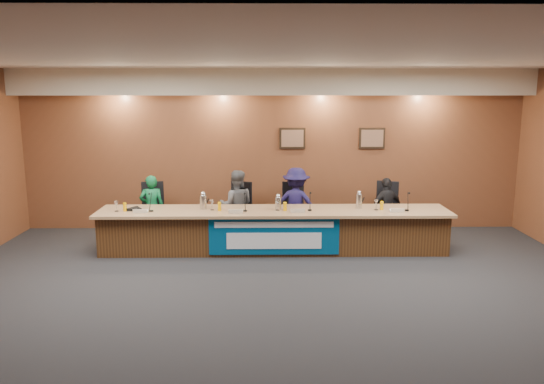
{
  "coord_description": "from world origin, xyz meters",
  "views": [
    {
      "loc": [
        -0.15,
        -6.64,
        2.79
      ],
      "look_at": [
        -0.03,
        2.59,
        1.02
      ],
      "focal_mm": 35.0,
      "sensor_mm": 36.0,
      "label": 1
    }
  ],
  "objects": [
    {
      "name": "wall_photo_right",
      "position": [
        2.0,
        3.97,
        1.85
      ],
      "size": [
        0.52,
        0.04,
        0.42
      ],
      "primitive_type": "cube",
      "color": "black",
      "rests_on": "wall_back"
    },
    {
      "name": "floor",
      "position": [
        0.0,
        0.0,
        0.0
      ],
      "size": [
        10.0,
        10.0,
        0.0
      ],
      "primitive_type": "plane",
      "color": "black",
      "rests_on": "ground"
    },
    {
      "name": "juice_glass_b",
      "position": [
        -0.94,
        2.3,
        0.82
      ],
      "size": [
        0.06,
        0.06,
        0.15
      ],
      "primitive_type": "cylinder",
      "color": "#EEA702",
      "rests_on": "dais_top"
    },
    {
      "name": "soffit",
      "position": [
        0.0,
        3.75,
        2.95
      ],
      "size": [
        10.0,
        0.5,
        0.5
      ],
      "primitive_type": "cube",
      "color": "beige",
      "rests_on": "wall_back"
    },
    {
      "name": "ceiling",
      "position": [
        0.0,
        0.0,
        3.2
      ],
      "size": [
        10.0,
        8.0,
        0.04
      ],
      "primitive_type": "cube",
      "color": "silver",
      "rests_on": "wall_back"
    },
    {
      "name": "microphone_c",
      "position": [
        0.62,
        2.28,
        0.76
      ],
      "size": [
        0.07,
        0.07,
        0.02
      ],
      "primitive_type": "cylinder",
      "color": "black",
      "rests_on": "dais_top"
    },
    {
      "name": "juice_glass_c",
      "position": [
        0.19,
        2.28,
        0.82
      ],
      "size": [
        0.06,
        0.06,
        0.15
      ],
      "primitive_type": "cylinder",
      "color": "#EEA702",
      "rests_on": "dais_top"
    },
    {
      "name": "wall_back",
      "position": [
        0.0,
        4.0,
        1.6
      ],
      "size": [
        10.0,
        0.04,
        3.2
      ],
      "primitive_type": "cube",
      "color": "brown",
      "rests_on": "floor"
    },
    {
      "name": "panelist_c",
      "position": [
        0.43,
        3.08,
        0.69
      ],
      "size": [
        0.99,
        0.7,
        1.38
      ],
      "primitive_type": "imported",
      "rotation": [
        0.0,
        0.0,
        2.91
      ],
      "color": "#16113C",
      "rests_on": "floor"
    },
    {
      "name": "dais_body",
      "position": [
        0.0,
        2.4,
        0.35
      ],
      "size": [
        6.0,
        0.8,
        0.7
      ],
      "primitive_type": "cube",
      "color": "#462914",
      "rests_on": "floor"
    },
    {
      "name": "carafe_mid",
      "position": [
        0.08,
        2.36,
        0.86
      ],
      "size": [
        0.11,
        0.11,
        0.22
      ],
      "primitive_type": "cylinder",
      "color": "silver",
      "rests_on": "dais_top"
    },
    {
      "name": "nameplate_c",
      "position": [
        0.41,
        2.11,
        0.8
      ],
      "size": [
        0.24,
        0.08,
        0.1
      ],
      "primitive_type": "cube",
      "rotation": [
        0.31,
        0.0,
        0.0
      ],
      "color": "white",
      "rests_on": "dais_top"
    },
    {
      "name": "nameplate_b",
      "position": [
        -0.65,
        2.06,
        0.8
      ],
      "size": [
        0.24,
        0.08,
        0.1
      ],
      "primitive_type": "cube",
      "rotation": [
        0.31,
        0.0,
        0.0
      ],
      "color": "white",
      "rests_on": "dais_top"
    },
    {
      "name": "panelist_d",
      "position": [
        2.14,
        3.08,
        0.59
      ],
      "size": [
        0.76,
        0.54,
        1.19
      ],
      "primitive_type": "imported",
      "rotation": [
        0.0,
        0.0,
        3.55
      ],
      "color": "black",
      "rests_on": "floor"
    },
    {
      "name": "juice_glass_d",
      "position": [
        1.88,
        2.34,
        0.82
      ],
      "size": [
        0.06,
        0.06,
        0.15
      ],
      "primitive_type": "cylinder",
      "color": "#EEA702",
      "rests_on": "dais_top"
    },
    {
      "name": "water_glass_a",
      "position": [
        -2.7,
        2.26,
        0.84
      ],
      "size": [
        0.08,
        0.08,
        0.18
      ],
      "primitive_type": "cylinder",
      "color": "silver",
      "rests_on": "dais_top"
    },
    {
      "name": "dais_top",
      "position": [
        0.0,
        2.35,
        0.72
      ],
      "size": [
        6.1,
        0.95,
        0.05
      ],
      "primitive_type": "cube",
      "color": "#95714D",
      "rests_on": "dais_body"
    },
    {
      "name": "water_glass_c",
      "position": [
        0.07,
        2.31,
        0.84
      ],
      "size": [
        0.08,
        0.08,
        0.18
      ],
      "primitive_type": "cylinder",
      "color": "silver",
      "rests_on": "dais_top"
    },
    {
      "name": "juice_glass_a",
      "position": [
        -2.56,
        2.27,
        0.82
      ],
      "size": [
        0.06,
        0.06,
        0.15
      ],
      "primitive_type": "cylinder",
      "color": "#EEA702",
      "rests_on": "dais_top"
    },
    {
      "name": "banner_text_lower",
      "position": [
        0.0,
        1.97,
        0.3
      ],
      "size": [
        1.6,
        0.01,
        0.28
      ],
      "primitive_type": "cube",
      "color": "silver",
      "rests_on": "banner"
    },
    {
      "name": "wall_photo_left",
      "position": [
        0.4,
        3.97,
        1.85
      ],
      "size": [
        0.52,
        0.04,
        0.42
      ],
      "primitive_type": "cube",
      "color": "black",
      "rests_on": "wall_back"
    },
    {
      "name": "office_chair_b",
      "position": [
        -0.69,
        3.18,
        0.48
      ],
      "size": [
        0.63,
        0.63,
        0.08
      ],
      "primitive_type": "cube",
      "rotation": [
        0.0,
        0.0,
        -0.39
      ],
      "color": "black",
      "rests_on": "floor"
    },
    {
      "name": "office_chair_c",
      "position": [
        0.43,
        3.18,
        0.48
      ],
      "size": [
        0.57,
        0.57,
        0.08
      ],
      "primitive_type": "cube",
      "rotation": [
        0.0,
        0.0,
        0.2
      ],
      "color": "black",
      "rests_on": "floor"
    },
    {
      "name": "speakerphone",
      "position": [
        -2.4,
        2.34,
        0.78
      ],
      "size": [
        0.32,
        0.32,
        0.05
      ],
      "primitive_type": "cylinder",
      "color": "black",
      "rests_on": "dais_top"
    },
    {
      "name": "panelist_b",
      "position": [
        -0.69,
        3.08,
        0.67
      ],
      "size": [
        0.66,
        0.52,
        1.34
      ],
      "primitive_type": "imported",
      "rotation": [
        0.0,
        0.0,
        3.17
      ],
      "color": "#505156",
      "rests_on": "floor"
    },
    {
      "name": "banner_text_upper",
      "position": [
        0.0,
        1.97,
        0.58
      ],
      "size": [
        2.0,
        0.01,
        0.1
      ],
      "primitive_type": "cube",
      "color": "silver",
      "rests_on": "banner"
    },
    {
      "name": "water_glass_d",
      "position": [
        1.78,
        2.31,
        0.84
      ],
      "size": [
        0.08,
        0.08,
        0.18
      ],
      "primitive_type": "cylinder",
      "color": "silver",
      "rests_on": "dais_top"
    },
    {
      "name": "microphone_b",
      "position": [
        -0.49,
        2.24,
        0.76
      ],
      "size": [
        0.07,
        0.07,
        0.02
      ],
      "primitive_type": "cylinder",
      "color": "black",
      "rests_on": "dais_top"
    },
    {
      "name": "water_glass_b",
      "position": [
        -1.07,
        2.34,
        0.84
      ],
      "size": [
        0.08,
        0.08,
        0.18
      ],
      "primitive_type": "cylinder",
      "color": "silver",
      "rests_on": "dais_top"
    },
    {
      "name": "office_chair_a",
      "position": [
        -2.27,
        3.18,
        0.48
      ],
      "size": [
        0.56,
        0.56,
        0.08
      ],
      "primitive_type": "cube",
      "rotation": [
        0.0,
        0.0,
        0.2
      ],
      "color": "black",
      "rests_on": "floor"
    },
    {
      "name": "carafe_left",
      "position": [
        -1.23,
        2.43,
        0.87
      ],
      "size": [
        0.12,
        0.12,
        0.25
      ],
      "primitive_type": "cylinder",
      "color": "silver",
      "rests_on": "dais_top"
    },
    {
      "name": "nameplate_d",
      "position": [
        2.1,
        2.12,
        0.8
      ],
      "size": [
        0.24,
        0.08,
        0.1
      ],
      "primitive_type": "cube",
      "rotation": [
        0.31,
        0.0,
        0.0
      ],
      "color": "white",
      "rests_on": "dais_top"
    },
    {
      "name": "microphone_a",
      "position": [
        -2.11,
        2.25,
        0.76
      ],
      "size": [
        0.07,
        0.07,
        0.02
      ],
      "primitive_type": "cylinder",
      "color": "black",
      "rests_on": "dais_top"
    },
    {
      "name": "nameplate_a",
      "position": [
        -2.27,
        2.12,
        0.8
      ],
      "size": [
        0.24,
        0.08,
        0.1
      ],
      "primitive_type": "cube",
      "rotation": [
        0.31,
        0.0,
        0.0
      ],
      "color": "white",
      "rests_on": "dais_top"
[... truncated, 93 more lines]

